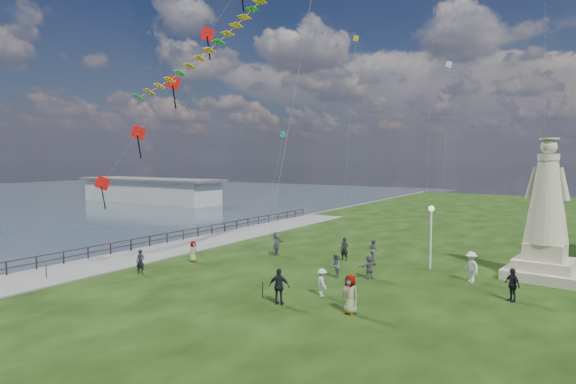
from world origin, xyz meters
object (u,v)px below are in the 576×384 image
Objects in this scene: lamppost at (431,224)px; person_10 at (193,251)px; person_9 at (512,285)px; person_1 at (335,266)px; person_11 at (369,267)px; pier_pavilion at (150,190)px; person_4 at (350,294)px; person_2 at (322,282)px; person_6 at (344,249)px; person_7 at (374,250)px; statue at (546,226)px; person_3 at (279,286)px; person_0 at (140,262)px; person_5 at (277,243)px; person_8 at (471,267)px.

lamppost is 17.26m from person_10.
person_9 is 1.16× the size of person_10.
person_1 is 1.01× the size of person_11.
pier_pavilion reaches higher than person_4.
person_2 is 0.90× the size of person_6.
person_7 is at bearing -53.27° from person_10.
lamppost is at bearing -162.78° from statue.
person_2 is 0.80× the size of person_3.
lamppost is at bearing 176.86° from person_11.
person_0 is 15.30m from person_4.
person_7 reaches higher than person_10.
person_4 reaches higher than person_5.
person_11 is at bearing -118.30° from lamppost.
person_7 is at bearing 117.60° from person_4.
person_11 is at bearing 115.81° from person_4.
statue is 4.73× the size of person_5.
person_4 is (3.79, 0.60, 0.01)m from person_3.
person_6 is at bearing -97.10° from person_3.
person_11 is (55.82, -31.93, -1.05)m from pier_pavilion.
lamppost is at bearing -68.94° from person_2.
person_4 is (57.71, -38.89, -0.87)m from pier_pavilion.
person_0 is 0.84× the size of person_3.
person_5 is 1.19× the size of person_7.
person_6 reaches higher than person_0.
person_0 is at bearing 177.67° from person_10.
person_7 is 1.01× the size of person_11.
person_4 is at bearing -22.23° from person_0.
pier_pavilion is 15.70× the size of person_8.
statue is at bearing 123.47° from person_9.
statue is at bearing -21.58° from pier_pavilion.
person_8 is at bearing 4.48° from person_0.
lamppost is 2.80× the size of person_11.
pier_pavilion is 15.42× the size of person_4.
statue is 4.60× the size of person_4.
person_9 is at bearing -41.53° from lamppost.
statue reaches higher than person_2.
person_2 is at bearing -4.48° from person_1.
person_8 is at bearing -25.51° from pier_pavilion.
person_8 is at bearing -34.64° from lamppost.
person_6 is 1.11× the size of person_10.
person_6 is 0.91× the size of person_8.
person_3 is (53.92, -39.49, -0.88)m from pier_pavilion.
lamppost is 19.88m from person_0.
person_6 is 0.96× the size of person_9.
statue is 13.65m from person_1.
person_9 reaches higher than person_1.
person_5 is (46.71, -28.87, -0.89)m from pier_pavilion.
person_9 is 21.50m from person_10.
lamppost is 11.93m from person_4.
person_2 is at bearing -126.44° from statue.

